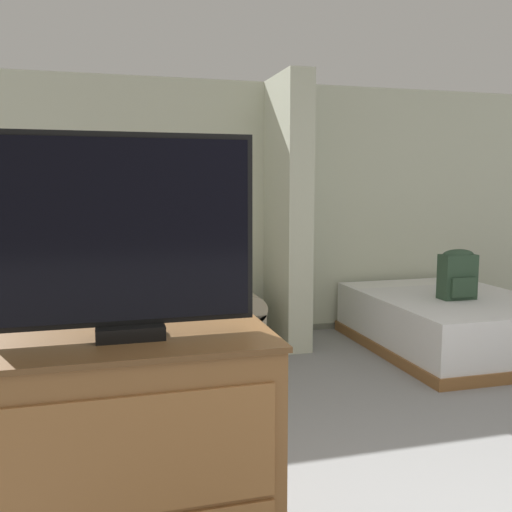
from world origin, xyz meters
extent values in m
cube|color=beige|center=(0.00, 4.31, 1.30)|extent=(7.17, 0.12, 2.60)
cube|color=slate|center=(0.00, 4.23, 0.03)|extent=(7.17, 0.02, 0.06)
cube|color=brown|center=(-1.03, 4.23, 1.44)|extent=(0.55, 0.02, 0.40)
cube|color=tan|center=(-1.03, 4.21, 1.44)|extent=(0.48, 0.01, 0.33)
cube|color=beige|center=(0.20, 3.84, 1.30)|extent=(0.24, 0.82, 2.60)
cube|color=tan|center=(-1.03, 3.79, 0.20)|extent=(1.33, 0.84, 0.40)
cube|color=tan|center=(-1.03, 4.11, 0.63)|extent=(1.33, 0.20, 0.46)
cube|color=tan|center=(-1.80, 3.79, 0.20)|extent=(0.22, 0.84, 0.40)
cylinder|color=tan|center=(-1.80, 3.79, 0.45)|extent=(0.24, 0.84, 0.24)
cube|color=tan|center=(-0.25, 3.79, 0.20)|extent=(0.22, 0.84, 0.40)
cylinder|color=tan|center=(-0.25, 3.79, 0.45)|extent=(0.24, 0.84, 0.24)
cube|color=#BAAF94|center=(-1.36, 3.74, 0.45)|extent=(0.65, 0.60, 0.10)
cube|color=#BAAF94|center=(-0.69, 3.74, 0.45)|extent=(0.65, 0.60, 0.10)
cube|color=brown|center=(-1.09, 2.84, 0.40)|extent=(0.73, 0.48, 0.04)
cylinder|color=brown|center=(-1.42, 2.64, 0.19)|extent=(0.04, 0.04, 0.38)
cylinder|color=brown|center=(-0.77, 2.64, 0.19)|extent=(0.04, 0.04, 0.38)
cylinder|color=brown|center=(-1.42, 3.04, 0.19)|extent=(0.04, 0.04, 0.38)
cylinder|color=brown|center=(-0.77, 3.04, 0.19)|extent=(0.04, 0.04, 0.38)
cube|color=brown|center=(-2.08, 3.75, 0.53)|extent=(0.44, 0.44, 0.04)
cylinder|color=brown|center=(-2.27, 3.56, 0.26)|extent=(0.04, 0.04, 0.51)
cylinder|color=brown|center=(-1.89, 3.56, 0.26)|extent=(0.04, 0.04, 0.51)
cylinder|color=brown|center=(-2.27, 3.94, 0.26)|extent=(0.04, 0.04, 0.51)
cylinder|color=brown|center=(-1.89, 3.94, 0.26)|extent=(0.04, 0.04, 0.51)
cylinder|color=tan|center=(-2.08, 3.75, 0.62)|extent=(0.16, 0.16, 0.14)
cylinder|color=tan|center=(-2.08, 3.75, 0.73)|extent=(0.02, 0.02, 0.09)
cone|color=white|center=(-2.08, 3.75, 0.90)|extent=(0.38, 0.38, 0.25)
cube|color=brown|center=(-1.48, 0.61, 0.50)|extent=(1.02, 0.52, 1.00)
cube|color=brown|center=(-1.48, 0.61, 1.01)|extent=(1.05, 0.54, 0.02)
cube|color=#946133|center=(-1.48, 0.35, 0.70)|extent=(0.92, 0.01, 0.40)
cube|color=black|center=(-1.48, 0.61, 1.05)|extent=(0.24, 0.16, 0.05)
cube|color=black|center=(-1.48, 0.61, 1.41)|extent=(0.90, 0.04, 0.68)
cube|color=black|center=(-1.48, 0.59, 1.41)|extent=(0.86, 0.01, 0.64)
cube|color=brown|center=(1.64, 3.20, 0.05)|extent=(1.52, 1.98, 0.10)
cube|color=white|center=(1.64, 3.20, 0.31)|extent=(1.48, 1.94, 0.42)
cube|color=white|center=(1.64, 3.95, 0.47)|extent=(1.36, 0.36, 0.10)
cube|color=#2D4733|center=(1.59, 3.06, 0.73)|extent=(0.33, 0.17, 0.41)
cube|color=#2D4733|center=(1.59, 2.96, 0.64)|extent=(0.25, 0.03, 0.18)
ellipsoid|color=#2D4733|center=(1.59, 3.06, 0.93)|extent=(0.31, 0.16, 0.10)
camera|label=1|loc=(-1.58, -1.43, 1.57)|focal=40.00mm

